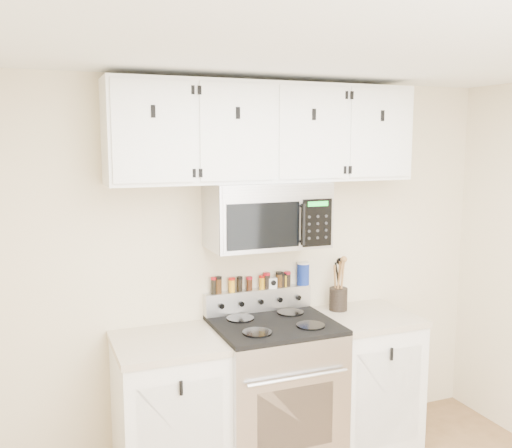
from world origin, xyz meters
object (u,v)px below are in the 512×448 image
Objects in this scene: utensil_crock at (338,297)px; salt_canister at (303,273)px; range at (274,391)px; microwave at (267,215)px.

utensil_crock is 2.32× the size of salt_canister.
microwave is (0.00, 0.13, 1.14)m from range.
utensil_crock is (0.56, 0.05, -0.62)m from microwave.
range is 1.15m from microwave.
salt_canister is at bearing 24.61° from microwave.
microwave reaches higher than utensil_crock.
microwave is 2.05× the size of utensil_crock.
salt_canister is at bearing 39.70° from range.
salt_canister is (-0.22, 0.11, 0.17)m from utensil_crock.
range is at bearing -90.23° from microwave.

